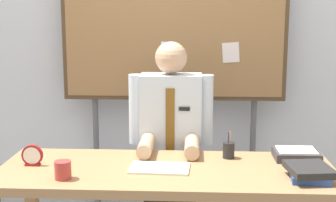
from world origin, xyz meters
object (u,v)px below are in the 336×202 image
paper_tray (296,154)px  open_notebook (160,168)px  coffee_mug (63,170)px  desk (167,183)px  bulletin_board (174,20)px  desk_clock (32,156)px  person (171,154)px  pen_holder (229,150)px  book_stack (309,172)px

paper_tray → open_notebook: bearing=-163.9°
coffee_mug → desk: bearing=20.9°
bulletin_board → open_notebook: bearing=-92.1°
paper_tray → desk_clock: bearing=-172.4°
person → pen_holder: size_ratio=8.73×
bulletin_board → open_notebook: bulletin_board is taller
coffee_mug → pen_holder: (0.88, 0.41, 0.00)m
person → book_stack: 1.00m
book_stack → pen_holder: bearing=138.5°
book_stack → paper_tray: 0.35m
desk_clock → coffee_mug: 0.31m
book_stack → desk_clock: bearing=174.5°
book_stack → open_notebook: (-0.78, 0.12, -0.03)m
book_stack → desk_clock: 1.51m
book_stack → person: bearing=138.7°
desk_clock → paper_tray: bearing=7.6°
pen_holder → paper_tray: (0.40, 0.00, -0.02)m
desk → book_stack: 0.77m
bulletin_board → pen_holder: 1.13m
coffee_mug → bulletin_board: bearing=66.0°
person → book_stack: person is taller
desk → paper_tray: bearing=15.5°
pen_holder → paper_tray: pen_holder is taller
bulletin_board → pen_holder: size_ratio=13.48×
desk → coffee_mug: 0.58m
person → desk_clock: bearing=-145.9°
person → open_notebook: (-0.04, -0.54, 0.08)m
desk_clock → coffee_mug: size_ratio=1.25×
desk → desk_clock: (-0.76, 0.01, 0.14)m
open_notebook → desk: bearing=28.5°
desk → desk_clock: 0.77m
open_notebook → paper_tray: paper_tray is taller
bulletin_board → paper_tray: size_ratio=8.30×
coffee_mug → paper_tray: coffee_mug is taller
pen_holder → paper_tray: size_ratio=0.62×
book_stack → open_notebook: book_stack is taller
open_notebook → bulletin_board: bearing=87.9°
bulletin_board → desk: bearing=-90.0°
desk → desk_clock: size_ratio=15.66×
book_stack → coffee_mug: bearing=-177.1°
book_stack → coffee_mug: (-1.27, -0.06, 0.01)m
open_notebook → pen_holder: bearing=30.0°
desk → bulletin_board: 1.32m
desk_clock → paper_tray: (1.51, 0.20, -0.03)m
bulletin_board → paper_tray: bearing=-45.6°
book_stack → paper_tray: (0.01, 0.35, -0.01)m
book_stack → coffee_mug: size_ratio=2.81×
desk → coffee_mug: bearing=-159.1°
desk → desk_clock: desk_clock is taller
bulletin_board → open_notebook: 1.28m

